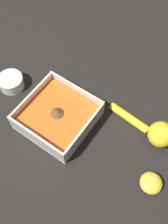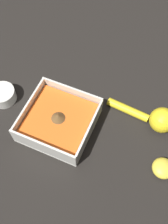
% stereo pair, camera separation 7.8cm
% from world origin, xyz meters
% --- Properties ---
extents(ground_plane, '(4.00, 4.00, 0.00)m').
position_xyz_m(ground_plane, '(0.00, 0.00, 0.00)').
color(ground_plane, black).
extents(square_dish, '(0.20, 0.20, 0.07)m').
position_xyz_m(square_dish, '(-0.00, 0.02, 0.03)').
color(square_dish, silver).
rests_on(square_dish, ground_plane).
extents(spice_bowl, '(0.08, 0.08, 0.04)m').
position_xyz_m(spice_bowl, '(0.21, -0.00, 0.02)').
color(spice_bowl, silver).
rests_on(spice_bowl, ground_plane).
extents(lemon_squeezer, '(0.21, 0.08, 0.08)m').
position_xyz_m(lemon_squeezer, '(-0.26, -0.10, 0.03)').
color(lemon_squeezer, yellow).
rests_on(lemon_squeezer, ground_plane).
extents(lemon_half, '(0.06, 0.06, 0.03)m').
position_xyz_m(lemon_half, '(-0.32, 0.03, 0.02)').
color(lemon_half, yellow).
rests_on(lemon_half, ground_plane).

